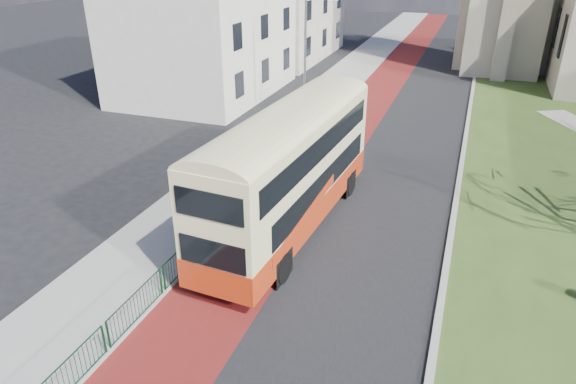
% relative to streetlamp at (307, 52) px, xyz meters
% --- Properties ---
extents(ground, '(160.00, 160.00, 0.00)m').
position_rel_streetlamp_xyz_m(ground, '(4.35, -18.00, -4.59)').
color(ground, black).
rests_on(ground, ground).
extents(road_carriageway, '(9.00, 120.00, 0.01)m').
position_rel_streetlamp_xyz_m(road_carriageway, '(5.85, 2.00, -4.59)').
color(road_carriageway, black).
rests_on(road_carriageway, ground).
extents(bus_lane, '(3.40, 120.00, 0.01)m').
position_rel_streetlamp_xyz_m(bus_lane, '(3.15, 2.00, -4.59)').
color(bus_lane, '#591414').
rests_on(bus_lane, ground).
extents(pavement_west, '(4.00, 120.00, 0.12)m').
position_rel_streetlamp_xyz_m(pavement_west, '(-0.65, 2.00, -4.53)').
color(pavement_west, gray).
rests_on(pavement_west, ground).
extents(kerb_west, '(0.25, 120.00, 0.13)m').
position_rel_streetlamp_xyz_m(kerb_west, '(1.35, 2.00, -4.53)').
color(kerb_west, '#999993').
rests_on(kerb_west, ground).
extents(kerb_east, '(0.25, 80.00, 0.13)m').
position_rel_streetlamp_xyz_m(kerb_east, '(10.45, 4.00, -4.53)').
color(kerb_east, '#999993').
rests_on(kerb_east, ground).
extents(pedestrian_railing, '(0.07, 24.00, 1.12)m').
position_rel_streetlamp_xyz_m(pedestrian_railing, '(1.40, -14.00, -4.04)').
color(pedestrian_railing, '#0C371C').
rests_on(pedestrian_railing, ground).
extents(street_block_near, '(10.30, 14.30, 13.00)m').
position_rel_streetlamp_xyz_m(street_block_near, '(-9.65, 4.00, 1.92)').
color(street_block_near, silver).
rests_on(street_block_near, ground).
extents(streetlamp, '(2.13, 0.18, 8.00)m').
position_rel_streetlamp_xyz_m(streetlamp, '(0.00, 0.00, 0.00)').
color(streetlamp, gray).
rests_on(streetlamp, pavement_west).
extents(bus, '(3.63, 12.21, 5.04)m').
position_rel_streetlamp_xyz_m(bus, '(3.93, -14.26, -1.72)').
color(bus, '#B63010').
rests_on(bus, ground).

